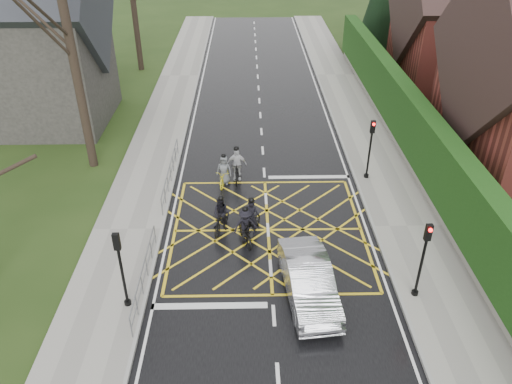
{
  "coord_description": "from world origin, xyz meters",
  "views": [
    {
      "loc": [
        -0.85,
        -17.37,
        12.71
      ],
      "look_at": [
        -0.5,
        1.02,
        1.3
      ],
      "focal_mm": 35.0,
      "sensor_mm": 36.0,
      "label": 1
    }
  ],
  "objects_px": {
    "cyclist_front": "(237,168)",
    "cyclist_lead": "(224,174)",
    "cyclist_mid": "(245,229)",
    "car": "(309,280)",
    "cyclist_rear": "(251,223)",
    "cyclist_back": "(221,217)"
  },
  "relations": [
    {
      "from": "cyclist_rear",
      "to": "car",
      "type": "xyz_separation_m",
      "value": [
        1.99,
        -3.75,
        0.14
      ]
    },
    {
      "from": "cyclist_lead",
      "to": "car",
      "type": "bearing_deg",
      "value": -57.5
    },
    {
      "from": "cyclist_mid",
      "to": "cyclist_front",
      "type": "bearing_deg",
      "value": 78.35
    },
    {
      "from": "cyclist_rear",
      "to": "cyclist_front",
      "type": "relative_size",
      "value": 1.07
    },
    {
      "from": "cyclist_mid",
      "to": "cyclist_lead",
      "type": "xyz_separation_m",
      "value": [
        -1.04,
        4.67,
        -0.04
      ]
    },
    {
      "from": "cyclist_lead",
      "to": "cyclist_front",
      "type": "bearing_deg",
      "value": 43.46
    },
    {
      "from": "cyclist_rear",
      "to": "cyclist_mid",
      "type": "relative_size",
      "value": 1.09
    },
    {
      "from": "cyclist_back",
      "to": "cyclist_mid",
      "type": "relative_size",
      "value": 0.97
    },
    {
      "from": "cyclist_front",
      "to": "cyclist_lead",
      "type": "distance_m",
      "value": 0.74
    },
    {
      "from": "cyclist_back",
      "to": "car",
      "type": "height_order",
      "value": "cyclist_back"
    },
    {
      "from": "cyclist_mid",
      "to": "car",
      "type": "height_order",
      "value": "cyclist_mid"
    },
    {
      "from": "cyclist_front",
      "to": "car",
      "type": "distance_m",
      "value": 8.81
    },
    {
      "from": "cyclist_lead",
      "to": "cyclist_rear",
      "type": "bearing_deg",
      "value": -62.87
    },
    {
      "from": "cyclist_back",
      "to": "car",
      "type": "relative_size",
      "value": 0.39
    },
    {
      "from": "cyclist_rear",
      "to": "cyclist_lead",
      "type": "height_order",
      "value": "cyclist_rear"
    },
    {
      "from": "cyclist_rear",
      "to": "cyclist_lead",
      "type": "distance_m",
      "value": 4.44
    },
    {
      "from": "cyclist_back",
      "to": "cyclist_lead",
      "type": "relative_size",
      "value": 0.99
    },
    {
      "from": "cyclist_rear",
      "to": "cyclist_back",
      "type": "xyz_separation_m",
      "value": [
        -1.27,
        0.38,
        0.05
      ]
    },
    {
      "from": "cyclist_mid",
      "to": "car",
      "type": "bearing_deg",
      "value": -72.41
    },
    {
      "from": "cyclist_lead",
      "to": "car",
      "type": "xyz_separation_m",
      "value": [
        3.28,
        -7.99,
        0.17
      ]
    },
    {
      "from": "cyclist_rear",
      "to": "cyclist_mid",
      "type": "height_order",
      "value": "cyclist_rear"
    },
    {
      "from": "cyclist_back",
      "to": "cyclist_front",
      "type": "bearing_deg",
      "value": 100.15
    }
  ]
}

